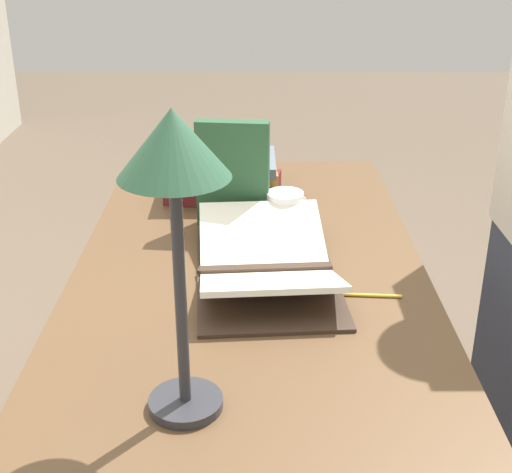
{
  "coord_description": "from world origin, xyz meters",
  "views": [
    {
      "loc": [
        -1.41,
        -0.01,
        1.48
      ],
      "look_at": [
        -0.03,
        -0.01,
        0.85
      ],
      "focal_mm": 50.0,
      "sensor_mm": 36.0,
      "label": 1
    }
  ],
  "objects": [
    {
      "name": "pencil",
      "position": [
        -0.15,
        -0.23,
        0.78
      ],
      "size": [
        0.02,
        0.17,
        0.01
      ],
      "rotation": [
        0.0,
        0.0,
        -0.07
      ],
      "color": "gold",
      "rests_on": "reading_desk"
    },
    {
      "name": "book_stack_tall",
      "position": [
        0.41,
        0.07,
        0.83
      ],
      "size": [
        0.24,
        0.32,
        0.11
      ],
      "color": "maroon",
      "rests_on": "reading_desk"
    },
    {
      "name": "open_book",
      "position": [
        -0.05,
        -0.04,
        0.8
      ],
      "size": [
        0.51,
        0.33,
        0.08
      ],
      "rotation": [
        0.0,
        0.0,
        0.07
      ],
      "color": "#38281E",
      "rests_on": "reading_desk"
    },
    {
      "name": "coffee_mug",
      "position": [
        0.2,
        -0.09,
        0.82
      ],
      "size": [
        0.1,
        0.1,
        0.09
      ],
      "rotation": [
        0.0,
        0.0,
        5.45
      ],
      "color": "white",
      "rests_on": "reading_desk"
    },
    {
      "name": "reading_desk",
      "position": [
        0.0,
        0.0,
        0.67
      ],
      "size": [
        1.44,
        0.77,
        0.77
      ],
      "color": "brown",
      "rests_on": "ground_plane"
    },
    {
      "name": "reading_lamp",
      "position": [
        -0.5,
        0.1,
        1.16
      ],
      "size": [
        0.16,
        0.16,
        0.48
      ],
      "color": "#2D2D33",
      "rests_on": "reading_desk"
    },
    {
      "name": "book_standing_upright",
      "position": [
        0.22,
        0.04,
        0.91
      ],
      "size": [
        0.05,
        0.18,
        0.26
      ],
      "rotation": [
        0.0,
        0.0,
        -0.11
      ],
      "color": "#234C2D",
      "rests_on": "reading_desk"
    }
  ]
}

